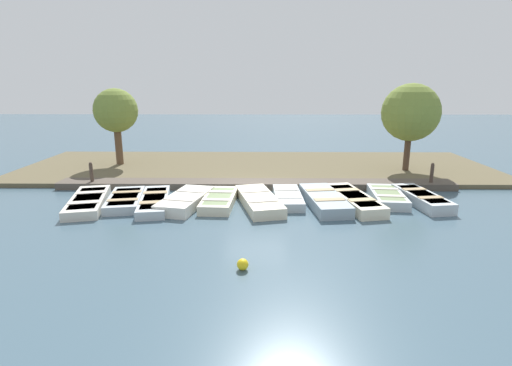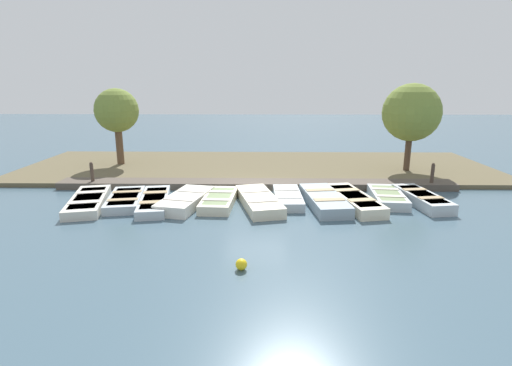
# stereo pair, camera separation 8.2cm
# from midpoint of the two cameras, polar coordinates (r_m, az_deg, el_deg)

# --- Properties ---
(ground_plane) EXTENTS (80.00, 80.00, 0.00)m
(ground_plane) POSITION_cam_midpoint_polar(r_m,az_deg,el_deg) (16.23, -0.20, -1.72)
(ground_plane) COLOR #425B6B
(shore_bank) EXTENTS (8.00, 24.00, 0.19)m
(shore_bank) POSITION_cam_midpoint_polar(r_m,az_deg,el_deg) (21.05, -0.01, 2.32)
(shore_bank) COLOR brown
(shore_bank) RESTS_ON ground_plane
(dock_walkway) EXTENTS (1.09, 17.04, 0.29)m
(dock_walkway) POSITION_cam_midpoint_polar(r_m,az_deg,el_deg) (17.32, -0.15, -0.18)
(dock_walkway) COLOR #51473D
(dock_walkway) RESTS_ON ground_plane
(rowboat_0) EXTENTS (3.70, 1.95, 0.36)m
(rowboat_0) POSITION_cam_midpoint_polar(r_m,az_deg,el_deg) (16.04, -23.00, -2.43)
(rowboat_0) COLOR beige
(rowboat_0) RESTS_ON ground_plane
(rowboat_1) EXTENTS (2.99, 1.65, 0.34)m
(rowboat_1) POSITION_cam_midpoint_polar(r_m,az_deg,el_deg) (15.79, -18.32, -2.29)
(rowboat_1) COLOR #B2BCC1
(rowboat_1) RESTS_ON ground_plane
(rowboat_2) EXTENTS (3.56, 1.53, 0.34)m
(rowboat_2) POSITION_cam_midpoint_polar(r_m,az_deg,el_deg) (15.30, -14.49, -2.54)
(rowboat_2) COLOR #B2BCC1
(rowboat_2) RESTS_ON ground_plane
(rowboat_3) EXTENTS (3.19, 1.84, 0.43)m
(rowboat_3) POSITION_cam_midpoint_polar(r_m,az_deg,el_deg) (15.02, -10.15, -2.44)
(rowboat_3) COLOR silver
(rowboat_3) RESTS_ON ground_plane
(rowboat_4) EXTENTS (2.87, 1.28, 0.37)m
(rowboat_4) POSITION_cam_midpoint_polar(r_m,az_deg,el_deg) (15.00, -5.42, -2.42)
(rowboat_4) COLOR beige
(rowboat_4) RESTS_ON ground_plane
(rowboat_5) EXTENTS (3.60, 1.92, 0.41)m
(rowboat_5) POSITION_cam_midpoint_polar(r_m,az_deg,el_deg) (14.79, 0.25, -2.51)
(rowboat_5) COLOR beige
(rowboat_5) RESTS_ON ground_plane
(rowboat_6) EXTENTS (2.79, 1.07, 0.36)m
(rowboat_6) POSITION_cam_midpoint_polar(r_m,az_deg,el_deg) (15.31, 4.42, -2.07)
(rowboat_6) COLOR #B2BCC1
(rowboat_6) RESTS_ON ground_plane
(rowboat_7) EXTENTS (3.54, 1.57, 0.43)m
(rowboat_7) POSITION_cam_midpoint_polar(r_m,az_deg,el_deg) (15.05, 9.55, -2.37)
(rowboat_7) COLOR #8C9EA8
(rowboat_7) RESTS_ON ground_plane
(rowboat_8) EXTENTS (3.72, 1.69, 0.42)m
(rowboat_8) POSITION_cam_midpoint_polar(r_m,az_deg,el_deg) (15.32, 13.62, -2.31)
(rowboat_8) COLOR beige
(rowboat_8) RESTS_ON ground_plane
(rowboat_9) EXTENTS (2.76, 1.36, 0.38)m
(rowboat_9) POSITION_cam_midpoint_polar(r_m,az_deg,el_deg) (16.13, 18.09, -1.86)
(rowboat_9) COLOR #B2BCC1
(rowboat_9) RESTS_ON ground_plane
(rowboat_10) EXTENTS (3.13, 1.39, 0.43)m
(rowboat_10) POSITION_cam_midpoint_polar(r_m,az_deg,el_deg) (16.25, 22.42, -2.03)
(rowboat_10) COLOR #B2BCC1
(rowboat_10) RESTS_ON ground_plane
(mooring_post_near) EXTENTS (0.15, 0.15, 1.13)m
(mooring_post_near) POSITION_cam_midpoint_polar(r_m,az_deg,el_deg) (18.58, -22.55, 1.07)
(mooring_post_near) COLOR #47382D
(mooring_post_near) RESTS_ON ground_plane
(mooring_post_far) EXTENTS (0.15, 0.15, 1.13)m
(mooring_post_far) POSITION_cam_midpoint_polar(r_m,az_deg,el_deg) (18.57, 23.67, 0.95)
(mooring_post_far) COLOR #47382D
(mooring_post_far) RESTS_ON ground_plane
(buoy) EXTENTS (0.29, 0.29, 0.29)m
(buoy) POSITION_cam_midpoint_polar(r_m,az_deg,el_deg) (9.97, -2.16, -11.55)
(buoy) COLOR yellow
(buoy) RESTS_ON ground_plane
(park_tree_far_left) EXTENTS (2.24, 2.24, 4.14)m
(park_tree_far_left) POSITION_cam_midpoint_polar(r_m,az_deg,el_deg) (22.15, -19.50, 9.62)
(park_tree_far_left) COLOR brown
(park_tree_far_left) RESTS_ON ground_plane
(park_tree_left) EXTENTS (2.76, 2.76, 4.41)m
(park_tree_left) POSITION_cam_midpoint_polar(r_m,az_deg,el_deg) (20.81, 21.13, 9.35)
(park_tree_left) COLOR #4C3828
(park_tree_left) RESTS_ON ground_plane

